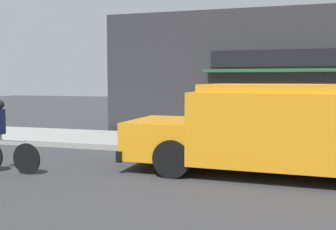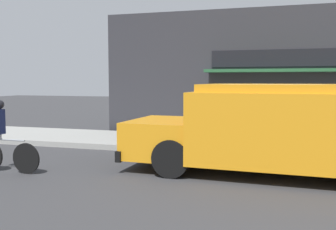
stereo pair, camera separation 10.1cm
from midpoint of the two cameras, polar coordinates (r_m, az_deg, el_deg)
The scene contains 6 objects.
ground_plane at distance 10.53m, azimuth 14.75°, elevation -6.26°, with size 70.00×70.00×0.00m, color #38383A.
sidewalk at distance 11.98m, azimuth 15.06°, elevation -4.50°, with size 28.00×2.99×0.17m.
storefront at distance 13.68m, azimuth 15.57°, elevation 5.75°, with size 12.20×1.04×4.47m.
school_bus at distance 8.72m, azimuth 17.57°, elevation -1.79°, with size 6.51×2.84×1.95m.
cyclist at distance 9.44m, azimuth -22.58°, elevation -3.06°, with size 1.66×0.20×1.60m.
trash_bin at distance 13.26m, azimuth 6.21°, elevation -1.36°, with size 0.65×0.65×0.79m.
Camera 2 is at (0.45, -10.30, 2.03)m, focal length 42.00 mm.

